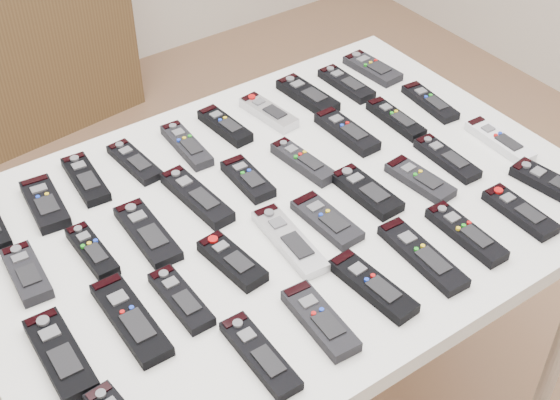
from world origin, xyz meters
TOP-DOWN VIEW (x-y plane):
  - table at (0.05, 0.04)m, footprint 1.25×0.88m
  - remote_1 at (-0.34, 0.31)m, footprint 0.08×0.17m
  - remote_2 at (-0.24, 0.34)m, footprint 0.07×0.17m
  - remote_3 at (-0.12, 0.33)m, footprint 0.06×0.16m
  - remote_4 at (-0.00, 0.32)m, footprint 0.05×0.17m
  - remote_5 at (0.11, 0.33)m, footprint 0.06×0.16m
  - remote_6 at (0.22, 0.32)m, footprint 0.07×0.16m
  - remote_7 at (0.34, 0.33)m, footprint 0.07×0.18m
  - remote_8 at (0.45, 0.32)m, footprint 0.05×0.17m
  - remote_9 at (0.55, 0.33)m, footprint 0.07×0.16m
  - remote_10 at (-0.44, 0.14)m, footprint 0.07×0.15m
  - remote_11 at (-0.32, 0.13)m, footprint 0.04×0.15m
  - remote_12 at (-0.21, 0.11)m, footprint 0.07×0.19m
  - remote_13 at (-0.08, 0.15)m, footprint 0.06×0.20m
  - remote_14 at (0.04, 0.14)m, footprint 0.06×0.14m
  - remote_15 at (0.17, 0.12)m, footprint 0.06×0.17m
  - remote_16 at (0.32, 0.15)m, footprint 0.06×0.18m
  - remote_17 at (0.44, 0.13)m, footprint 0.05×0.17m
  - remote_18 at (0.56, 0.14)m, footprint 0.06×0.17m
  - remote_19 at (-0.46, -0.07)m, footprint 0.07×0.19m
  - remote_20 at (-0.33, -0.06)m, footprint 0.06×0.21m
  - remote_21 at (-0.24, -0.07)m, footprint 0.05×0.16m
  - remote_22 at (-0.12, -0.05)m, footprint 0.07×0.16m
  - remote_23 at (0.00, -0.06)m, footprint 0.07×0.21m
  - remote_24 at (0.10, -0.06)m, footprint 0.06×0.16m
  - remote_25 at (0.22, -0.03)m, footprint 0.07×0.17m
  - remote_26 at (0.34, -0.07)m, footprint 0.07×0.16m
  - remote_27 at (0.43, -0.05)m, footprint 0.05×0.17m
  - remote_28 at (0.58, -0.07)m, footprint 0.05×0.18m
  - remote_30 at (-0.20, -0.26)m, footprint 0.05×0.18m
  - remote_31 at (-0.07, -0.25)m, footprint 0.07×0.17m
  - remote_32 at (0.06, -0.25)m, footprint 0.07×0.19m
  - remote_33 at (0.18, -0.24)m, footprint 0.06×0.21m
  - remote_34 at (0.29, -0.24)m, footprint 0.05×0.18m
  - remote_35 at (0.43, -0.26)m, footprint 0.05×0.16m
  - remote_36 at (0.55, -0.24)m, footprint 0.08×0.19m

SIDE VIEW (x-z plane):
  - table at x=0.05m, z-range 0.33..1.11m
  - remote_3 at x=-0.12m, z-range 0.78..0.80m
  - remote_18 at x=0.56m, z-range 0.78..0.80m
  - remote_24 at x=0.10m, z-range 0.78..0.80m
  - remote_9 at x=0.55m, z-range 0.78..0.80m
  - remote_2 at x=-0.24m, z-range 0.78..0.80m
  - remote_8 at x=0.45m, z-range 0.78..0.80m
  - remote_12 at x=-0.21m, z-range 0.78..0.80m
  - remote_27 at x=0.43m, z-range 0.78..0.80m
  - remote_21 at x=-0.24m, z-range 0.78..0.80m
  - remote_23 at x=0.00m, z-range 0.78..0.80m
  - remote_26 at x=0.34m, z-range 0.78..0.80m
  - remote_30 at x=-0.20m, z-range 0.78..0.80m
  - remote_28 at x=0.58m, z-range 0.78..0.80m
  - remote_17 at x=0.44m, z-range 0.78..0.80m
  - remote_4 at x=0.00m, z-range 0.78..0.80m
  - remote_33 at x=0.18m, z-range 0.78..0.80m
  - remote_11 at x=-0.32m, z-range 0.78..0.80m
  - remote_20 at x=-0.33m, z-range 0.78..0.80m
  - remote_35 at x=0.43m, z-range 0.78..0.80m
  - remote_14 at x=0.04m, z-range 0.78..0.80m
  - remote_25 at x=0.22m, z-range 0.78..0.80m
  - remote_5 at x=0.11m, z-range 0.78..0.80m
  - remote_1 at x=-0.34m, z-range 0.78..0.80m
  - remote_7 at x=0.34m, z-range 0.78..0.80m
  - remote_6 at x=0.22m, z-range 0.78..0.80m
  - remote_36 at x=0.55m, z-range 0.78..0.80m
  - remote_34 at x=0.29m, z-range 0.78..0.80m
  - remote_32 at x=0.06m, z-range 0.78..0.80m
  - remote_10 at x=-0.44m, z-range 0.78..0.80m
  - remote_16 at x=0.32m, z-range 0.78..0.80m
  - remote_31 at x=-0.07m, z-range 0.78..0.80m
  - remote_22 at x=-0.12m, z-range 0.78..0.80m
  - remote_13 at x=-0.08m, z-range 0.78..0.80m
  - remote_15 at x=0.17m, z-range 0.78..0.80m
  - remote_19 at x=-0.46m, z-range 0.78..0.80m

